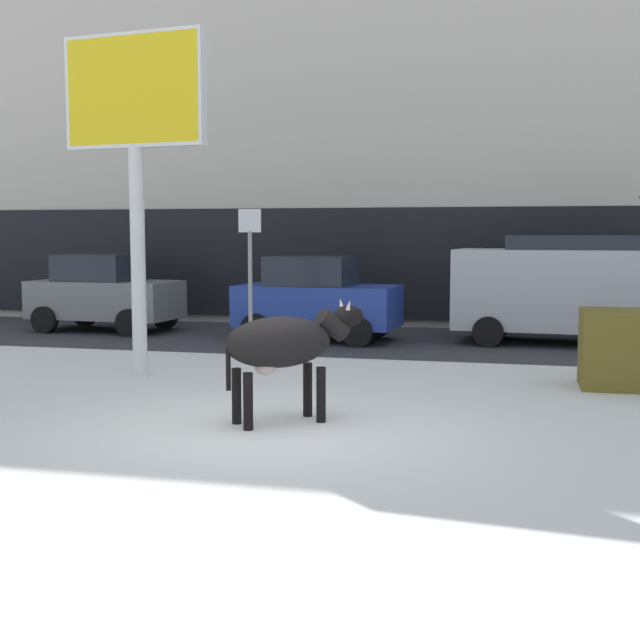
# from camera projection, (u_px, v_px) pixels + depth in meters

# --- Properties ---
(ground_plane) EXTENTS (120.00, 120.00, 0.00)m
(ground_plane) POSITION_uv_depth(u_px,v_px,m) (273.00, 431.00, 10.32)
(ground_plane) COLOR white
(road_strip) EXTENTS (60.00, 5.60, 0.01)m
(road_strip) POSITION_uv_depth(u_px,v_px,m) (392.00, 341.00, 18.90)
(road_strip) COLOR #333338
(road_strip) RESTS_ON ground
(building_facade) EXTENTS (44.00, 6.10, 13.00)m
(building_facade) POSITION_uv_depth(u_px,v_px,m) (428.00, 84.00, 23.83)
(building_facade) COLOR beige
(building_facade) RESTS_ON ground
(cow_black) EXTENTS (1.71, 1.54, 1.54)m
(cow_black) POSITION_uv_depth(u_px,v_px,m) (284.00, 344.00, 10.68)
(cow_black) COLOR black
(cow_black) RESTS_ON ground
(billboard) EXTENTS (2.53, 0.49, 5.56)m
(billboard) POSITION_uv_depth(u_px,v_px,m) (135.00, 112.00, 13.82)
(billboard) COLOR silver
(billboard) RESTS_ON ground
(car_grey_hatchback) EXTENTS (3.60, 2.10, 1.86)m
(car_grey_hatchback) POSITION_uv_depth(u_px,v_px,m) (104.00, 293.00, 20.75)
(car_grey_hatchback) COLOR slate
(car_grey_hatchback) RESTS_ON ground
(car_blue_hatchback) EXTENTS (3.60, 2.10, 1.86)m
(car_blue_hatchback) POSITION_uv_depth(u_px,v_px,m) (317.00, 299.00, 18.94)
(car_blue_hatchback) COLOR #233D9E
(car_blue_hatchback) RESTS_ON ground
(car_silver_van) EXTENTS (4.71, 2.34, 2.32)m
(car_silver_van) POSITION_uv_depth(u_px,v_px,m) (567.00, 286.00, 18.22)
(car_silver_van) COLOR #B7BABF
(car_silver_van) RESTS_ON ground
(pedestrian_near_billboard) EXTENTS (0.36, 0.24, 1.73)m
(pedestrian_near_billboard) POSITION_uv_depth(u_px,v_px,m) (264.00, 289.00, 22.72)
(pedestrian_near_billboard) COLOR #282833
(pedestrian_near_billboard) RESTS_ON ground
(pedestrian_by_cars) EXTENTS (0.36, 0.24, 1.73)m
(pedestrian_by_cars) POSITION_uv_depth(u_px,v_px,m) (110.00, 287.00, 23.81)
(pedestrian_by_cars) COLOR #282833
(pedestrian_by_cars) RESTS_ON ground
(pedestrian_far_left) EXTENTS (0.36, 0.24, 1.73)m
(pedestrian_far_left) POSITION_uv_depth(u_px,v_px,m) (278.00, 290.00, 22.63)
(pedestrian_far_left) COLOR #282833
(pedestrian_far_left) RESTS_ON ground
(dumpster) EXTENTS (1.72, 1.13, 1.20)m
(dumpster) POSITION_uv_depth(u_px,v_px,m) (638.00, 349.00, 13.10)
(dumpster) COLOR brown
(dumpster) RESTS_ON ground
(street_sign) EXTENTS (0.44, 0.08, 2.82)m
(street_sign) POSITION_uv_depth(u_px,v_px,m) (250.00, 270.00, 16.34)
(street_sign) COLOR gray
(street_sign) RESTS_ON ground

